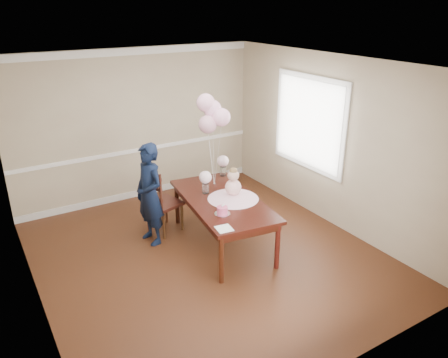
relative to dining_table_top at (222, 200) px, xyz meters
The scene contains 50 objects.
floor 0.82m from the dining_table_top, 152.88° to the right, with size 4.50×5.00×0.00m, color #34190D.
ceiling 2.03m from the dining_table_top, 152.88° to the right, with size 4.50×5.00×0.02m, color white.
wall_back 2.43m from the dining_table_top, 99.02° to the left, with size 4.50×0.02×2.70m, color tan.
wall_front 2.79m from the dining_table_top, 97.77° to the right, with size 4.50×0.02×2.70m, color tan.
wall_left 2.70m from the dining_table_top, behind, with size 0.02×5.00×2.70m, color tan.
wall_right 2.00m from the dining_table_top, ahead, with size 0.02×5.00×2.70m, color tan.
chair_rail_trim 2.34m from the dining_table_top, 99.06° to the left, with size 4.50×0.02×0.07m, color white.
crown_molding 3.02m from the dining_table_top, 99.06° to the left, with size 4.50×0.02×0.12m, color white.
baseboard_trim 2.42m from the dining_table_top, 99.06° to the left, with size 4.50×0.02×0.12m, color silver.
window_frame 2.06m from the dining_table_top, ahead, with size 0.02×1.66×1.56m, color silver.
window_blinds 2.05m from the dining_table_top, ahead, with size 0.01×1.50×1.40m, color white.
dining_table_top is the anchor object (origin of this frame).
table_apron 0.07m from the dining_table_top, ahead, with size 0.89×1.87×0.10m, color black.
table_leg_fl 1.06m from the dining_table_top, 122.19° to the right, with size 0.07×0.07×0.69m, color black.
table_leg_fr 1.06m from the dining_table_top, 73.11° to the right, with size 0.07×0.07×0.69m, color black.
table_leg_bl 1.06m from the dining_table_top, 106.89° to the left, with size 0.07×0.07×0.69m, color black.
table_leg_br 1.06m from the dining_table_top, 57.81° to the left, with size 0.07×0.07×0.69m, color black.
baby_skirt 0.17m from the dining_table_top, 26.08° to the right, with size 0.75×0.75×0.10m, color #F4B3C8.
baby_torso 0.25m from the dining_table_top, 26.08° to the right, with size 0.24×0.24×0.24m, color #FFA1C6.
baby_head 0.42m from the dining_table_top, 26.08° to the right, with size 0.17×0.17×0.17m, color #D5A993.
baby_hair 0.47m from the dining_table_top, 26.08° to the right, with size 0.12×0.12×0.12m, color brown.
cake_platter 0.49m from the dining_table_top, 121.61° to the right, with size 0.22×0.22×0.01m, color silver.
birthday_cake 0.49m from the dining_table_top, 121.61° to the right, with size 0.15×0.15×0.10m, color #DD4576.
cake_flower_a 0.51m from the dining_table_top, 121.61° to the right, with size 0.03×0.03×0.03m, color white.
cake_flower_b 0.48m from the dining_table_top, 119.22° to the right, with size 0.03×0.03×0.03m, color silver.
rose_vase_near 0.35m from the dining_table_top, 108.92° to the left, with size 0.10×0.10×0.16m, color white.
roses_near 0.43m from the dining_table_top, 108.92° to the left, with size 0.19×0.19×0.19m, color #F8D0DA.
rose_vase_far 0.92m from the dining_table_top, 58.26° to the left, with size 0.10×0.10×0.16m, color white.
roses_far 0.96m from the dining_table_top, 58.26° to the left, with size 0.19×0.19×0.19m, color white.
napkin 0.91m from the dining_table_top, 120.03° to the right, with size 0.20×0.20×0.01m, color white.
balloon_weight 0.55m from the dining_table_top, 72.05° to the left, with size 0.04×0.04×0.02m, color silver.
balloon_a 1.14m from the dining_table_top, 82.35° to the left, with size 0.28×0.28×0.28m, color #D798AD.
balloon_b 1.23m from the dining_table_top, 60.55° to the left, with size 0.28×0.28×0.28m, color #FFB4D6.
balloon_c 1.37m from the dining_table_top, 71.89° to the left, with size 0.28×0.28×0.28m, color #FFB4DB.
balloon_d 1.46m from the dining_table_top, 80.64° to the left, with size 0.28×0.28×0.28m, color #FDB3D1.
balloon_ribbon_a 0.70m from the dining_table_top, 77.16° to the left, with size 0.00×0.00×0.83m, color white.
balloon_ribbon_b 0.73m from the dining_table_top, 66.41° to the left, with size 0.00×0.00×0.93m, color silver.
balloon_ribbon_c 0.81m from the dining_table_top, 71.96° to the left, with size 0.00×0.00×1.02m, color silver.
balloon_ribbon_d 0.85m from the dining_table_top, 76.73° to the left, with size 0.00×0.00×1.12m, color silver.
dining_chair_seat 1.03m from the dining_table_top, 124.63° to the left, with size 0.46×0.46×0.05m, color #35130E.
chair_leg_fl 1.03m from the dining_table_top, 139.84° to the left, with size 0.04×0.04×0.45m, color #391F0F.
chair_leg_fr 0.91m from the dining_table_top, 115.57° to the left, with size 0.04×0.04×0.45m, color #3C2310.
chair_leg_bl 1.34m from the dining_table_top, 130.22° to the left, with size 0.04×0.04×0.45m, color #3B1910.
chair_leg_br 1.25m from the dining_table_top, 112.60° to the left, with size 0.04×0.04×0.45m, color #3C1C10.
chair_back_post_l 0.92m from the dining_table_top, 140.93° to the left, with size 0.04×0.04×0.59m, color #35160E.
chair_back_post_r 1.25m from the dining_table_top, 131.11° to the left, with size 0.04×0.04×0.59m, color #3E1E11.
chair_slat_low 1.09m from the dining_table_top, 135.27° to the left, with size 0.03×0.42×0.05m, color #38160F.
chair_slat_mid 1.09m from the dining_table_top, 135.27° to the left, with size 0.03×0.42×0.05m, color #3A150F.
chair_slat_top 1.12m from the dining_table_top, 135.27° to the left, with size 0.03×0.42×0.05m, color #36120E.
woman 1.08m from the dining_table_top, 144.54° to the left, with size 0.56×0.38×1.55m, color black.
Camera 1 is at (-2.62, -4.75, 3.41)m, focal length 35.00 mm.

